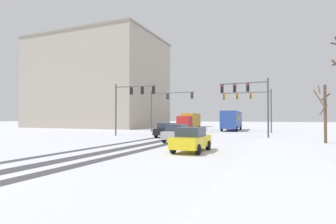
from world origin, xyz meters
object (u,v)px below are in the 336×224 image
Objects in this scene: traffic_signal_far_right at (250,101)px; car_yellow_cab_third at (191,139)px; traffic_signal_near_left at (131,97)px; traffic_signal_near_right at (248,95)px; car_silver_second at (177,133)px; traffic_signal_far_left at (166,102)px; bare_tree_sidewalk_mid at (325,111)px; bus_oncoming at (232,119)px; car_black_lead at (167,130)px; box_truck_delivery at (189,121)px; office_building_far_left_block at (99,84)px.

traffic_signal_far_right is 1.79× the size of car_yellow_cab_third.
traffic_signal_near_left and traffic_signal_far_right have the same top height.
car_yellow_cab_third is (-2.17, -13.55, -3.95)m from traffic_signal_near_right.
traffic_signal_near_right reaches higher than car_silver_second.
traffic_signal_far_left is 1.43× the size of bare_tree_sidewalk_mid.
bus_oncoming is (-3.68, 5.40, -2.84)m from traffic_signal_far_right.
car_black_lead is at bearing 176.01° from bare_tree_sidewalk_mid.
traffic_signal_near_right is 11.78m from traffic_signal_far_right.
car_yellow_cab_third is 0.55× the size of box_truck_delivery.
traffic_signal_far_right is at bearing 60.91° from car_black_lead.
car_yellow_cab_third is (11.50, -11.63, -3.96)m from traffic_signal_near_left.
car_black_lead is at bearing -4.21° from traffic_signal_near_left.
box_truck_delivery is (-10.71, 2.87, -3.20)m from traffic_signal_far_right.
traffic_signal_near_right is 13.80m from traffic_signal_near_left.
traffic_signal_far_left is at bearing -103.38° from box_truck_delivery.
traffic_signal_far_right is at bearing 94.21° from traffic_signal_near_right.
bus_oncoming reaches higher than car_yellow_cab_third.
traffic_signal_near_left is 1.56× the size of car_silver_second.
traffic_signal_far_right reaches higher than car_silver_second.
traffic_signal_near_right is 14.28m from car_yellow_cab_third.
car_black_lead is 0.80× the size of bare_tree_sidewalk_mid.
car_yellow_cab_third is 0.14× the size of office_building_far_left_block.
traffic_signal_near_left reaches higher than car_silver_second.
traffic_signal_far_left is 1.79× the size of car_black_lead.
traffic_signal_far_right is 1.42× the size of bare_tree_sidewalk_mid.
traffic_signal_near_left is 1.58× the size of car_yellow_cab_third.
traffic_signal_far_left is 9.70m from traffic_signal_near_left.
traffic_signal_near_left is 21.32m from bus_oncoming.
traffic_signal_far_right reaches higher than box_truck_delivery.
traffic_signal_near_left is at bearing -92.74° from traffic_signal_far_left.
traffic_signal_near_right is 1.58× the size of car_yellow_cab_third.
box_truck_delivery is (-7.03, -2.54, -0.36)m from bus_oncoming.
bare_tree_sidewalk_mid is (15.53, -1.08, 1.98)m from car_black_lead.
bus_oncoming reaches higher than box_truck_delivery.
traffic_signal_far_right is at bearing 117.08° from bare_tree_sidewalk_mid.
traffic_signal_near_right and traffic_signal_far_left have the same top height.
traffic_signal_near_left reaches higher than car_yellow_cab_third.
traffic_signal_far_right is at bearing -55.78° from bus_oncoming.
car_black_lead is at bearing 120.00° from car_yellow_cab_third.
traffic_signal_far_right is at bearing 17.84° from traffic_signal_far_left.
car_black_lead is at bearing -80.25° from box_truck_delivery.
office_building_far_left_block is (-31.54, 29.26, 9.67)m from car_silver_second.
box_truck_delivery is at bearing 108.47° from car_yellow_cab_third.
bus_oncoming is 23.49m from bare_tree_sidewalk_mid.
car_yellow_cab_third is at bearing -62.65° from traffic_signal_far_left.
traffic_signal_near_right is 18.90m from box_truck_delivery.
traffic_signal_far_left and traffic_signal_far_right have the same top height.
traffic_signal_near_left reaches higher than bare_tree_sidewalk_mid.
traffic_signal_near_right reaches higher than car_yellow_cab_third.
box_truck_delivery is (-11.57, 14.61, -3.13)m from traffic_signal_near_right.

